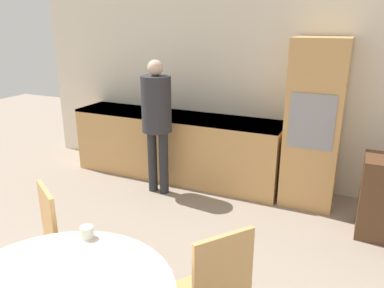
{
  "coord_description": "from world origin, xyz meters",
  "views": [
    {
      "loc": [
        1.14,
        0.02,
        2.04
      ],
      "look_at": [
        -0.03,
        2.56,
        1.13
      ],
      "focal_mm": 35.0,
      "sensor_mm": 36.0,
      "label": 1
    }
  ],
  "objects_px": {
    "chair_far_left": "(39,248)",
    "cup": "(87,232)",
    "oven_unit": "(314,124)",
    "person_standing": "(157,113)"
  },
  "relations": [
    {
      "from": "chair_far_left",
      "to": "cup",
      "type": "distance_m",
      "value": 0.57
    },
    {
      "from": "cup",
      "to": "oven_unit",
      "type": "bearing_deg",
      "value": 70.21
    },
    {
      "from": "chair_far_left",
      "to": "cup",
      "type": "xyz_separation_m",
      "value": [
        0.5,
        -0.05,
        0.28
      ]
    },
    {
      "from": "oven_unit",
      "to": "cup",
      "type": "xyz_separation_m",
      "value": [
        -0.98,
        -2.72,
        -0.13
      ]
    },
    {
      "from": "oven_unit",
      "to": "cup",
      "type": "bearing_deg",
      "value": -109.79
    },
    {
      "from": "oven_unit",
      "to": "chair_far_left",
      "type": "bearing_deg",
      "value": -118.88
    },
    {
      "from": "cup",
      "to": "chair_far_left",
      "type": "bearing_deg",
      "value": 174.37
    },
    {
      "from": "oven_unit",
      "to": "cup",
      "type": "distance_m",
      "value": 2.9
    },
    {
      "from": "oven_unit",
      "to": "person_standing",
      "type": "relative_size",
      "value": 1.16
    },
    {
      "from": "chair_far_left",
      "to": "person_standing",
      "type": "xyz_separation_m",
      "value": [
        -0.26,
        2.15,
        0.47
      ]
    }
  ]
}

